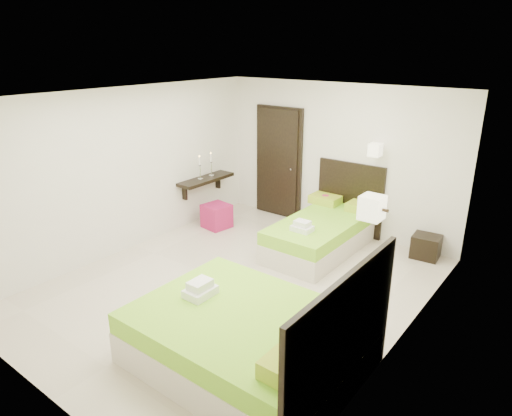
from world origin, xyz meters
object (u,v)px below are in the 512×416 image
Objects in this scene: nightstand at (426,247)px; ottoman at (217,216)px; bed_double at (252,339)px; bed_single at (323,231)px.

nightstand is 0.95× the size of ottoman.
bed_double is at bearing -42.51° from ottoman.
ottoman reaches higher than nightstand.
nightstand is at bearing 26.04° from bed_single.
bed_single is at bearing -159.33° from nightstand.
bed_double reaches higher than nightstand.
bed_single is 4.95× the size of nightstand.
ottoman is (-2.03, -0.36, -0.10)m from bed_single.
bed_single is 4.71× the size of ottoman.
ottoman is at bearing -169.97° from bed_single.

